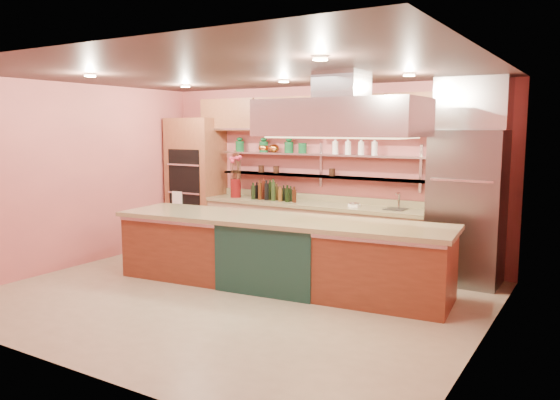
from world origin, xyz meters
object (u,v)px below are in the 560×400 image
Objects in this scene: island at (278,253)px; green_canister at (302,148)px; refrigerator at (467,207)px; copper_kettle at (274,148)px; kitchen_scale at (354,204)px; flower_vase at (236,188)px.

island is 2.28m from green_canister.
copper_kettle is (-3.24, 0.23, 0.74)m from refrigerator.
island is 28.80× the size of kitchen_scale.
flower_vase is at bearing -161.25° from copper_kettle.
green_canister is (-2.69, 0.23, 0.75)m from refrigerator.
refrigerator is at bearing -0.59° from kitchen_scale.
green_canister reaches higher than flower_vase.
refrigerator is at bearing -0.15° from flower_vase.
copper_kettle is (-1.15, 1.75, 1.31)m from island.
kitchen_scale is 0.89× the size of copper_kettle.
green_canister is (-0.60, 1.75, 1.33)m from island.
green_canister is (1.20, 0.22, 0.71)m from flower_vase.
copper_kettle is (-1.58, 0.22, 0.81)m from kitchen_scale.
copper_kettle is at bearing 171.82° from kitchen_scale.
copper_kettle reaches higher than flower_vase.
flower_vase is at bearing -169.58° from green_canister.
copper_kettle is at bearing 117.48° from island.
island is 1.66m from kitchen_scale.
refrigerator is 2.65m from island.
refrigerator is at bearing -4.88° from green_canister.
kitchen_scale is at bearing 0.00° from flower_vase.
copper_kettle reaches higher than kitchen_scale.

